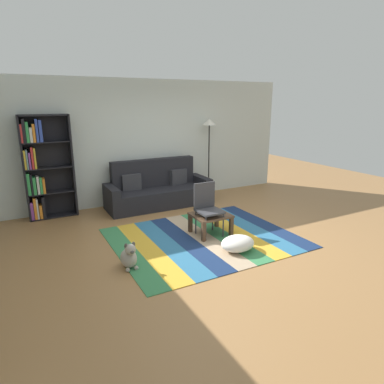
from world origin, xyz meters
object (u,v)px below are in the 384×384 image
object	(u,v)px
coffee_table	(211,218)
folding_chair	(207,205)
dog	(129,257)
tv_remote	(212,212)
bookshelf	(42,168)
standing_lamp	(209,132)
pouf	(238,243)
couch	(158,191)

from	to	relation	value
coffee_table	folding_chair	distance (m)	0.25
dog	folding_chair	distance (m)	1.69
dog	tv_remote	distance (m)	1.77
bookshelf	folding_chair	world-z (taller)	bookshelf
standing_lamp	coffee_table	bearing A→B (deg)	-120.08
bookshelf	tv_remote	world-z (taller)	bookshelf
pouf	folding_chair	distance (m)	0.92
pouf	standing_lamp	distance (m)	3.52
couch	folding_chair	bearing A→B (deg)	-86.93
couch	dog	bearing A→B (deg)	-120.49
bookshelf	standing_lamp	distance (m)	3.71
standing_lamp	tv_remote	xyz separation A→B (m)	(-1.22, -2.14, -1.16)
dog	folding_chair	size ratio (longest dim) A/B	0.44
pouf	dog	bearing A→B (deg)	170.30
couch	folding_chair	size ratio (longest dim) A/B	2.51
couch	standing_lamp	world-z (taller)	standing_lamp
couch	dog	xyz separation A→B (m)	(-1.46, -2.48, -0.18)
coffee_table	dog	world-z (taller)	dog
pouf	folding_chair	world-z (taller)	folding_chair
dog	tv_remote	xyz separation A→B (m)	(1.67, 0.56, 0.21)
coffee_table	bookshelf	bearing A→B (deg)	136.99
pouf	dog	world-z (taller)	dog
standing_lamp	tv_remote	bearing A→B (deg)	-119.58
pouf	standing_lamp	size ratio (longest dim) A/B	0.29
bookshelf	tv_remote	size ratio (longest dim) A/B	13.30
couch	bookshelf	xyz separation A→B (m)	(-2.25, 0.28, 0.66)
coffee_table	pouf	bearing A→B (deg)	-89.38
coffee_table	dog	distance (m)	1.70
dog	couch	bearing A→B (deg)	59.51
dog	tv_remote	size ratio (longest dim) A/B	2.65
coffee_table	pouf	size ratio (longest dim) A/B	1.16
couch	bookshelf	world-z (taller)	bookshelf
dog	standing_lamp	distance (m)	4.18
coffee_table	folding_chair	bearing A→B (deg)	156.07
tv_remote	folding_chair	world-z (taller)	folding_chair
bookshelf	tv_remote	distance (m)	3.36
standing_lamp	dog	bearing A→B (deg)	-136.93
bookshelf	dog	xyz separation A→B (m)	(0.79, -2.76, -0.84)
pouf	dog	xyz separation A→B (m)	(-1.63, 0.28, 0.03)
coffee_table	folding_chair	world-z (taller)	folding_chair
couch	tv_remote	distance (m)	1.93
standing_lamp	folding_chair	distance (m)	2.72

